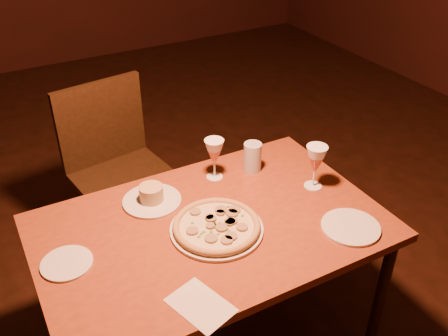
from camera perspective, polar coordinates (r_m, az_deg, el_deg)
floor at (r=2.53m, az=-3.39°, el=-14.66°), size 7.00×7.00×0.00m
dining_table at (r=1.91m, az=-1.45°, el=-7.86°), size 1.28×0.83×0.68m
chair_far at (r=2.53m, az=-12.01°, el=0.11°), size 0.51×0.51×0.93m
pizza_plate at (r=1.83m, az=-0.85°, el=-6.69°), size 0.34×0.34×0.04m
ramekin_saucer at (r=1.98m, az=-8.27°, el=-3.30°), size 0.23×0.23×0.07m
wine_glass_far at (r=2.07m, az=-1.11°, el=1.02°), size 0.08×0.08×0.18m
wine_glass_right at (r=2.04m, az=10.37°, el=0.12°), size 0.09×0.09×0.19m
water_tumbler at (r=2.14m, az=3.28°, el=1.27°), size 0.08×0.08×0.13m
side_plate_left at (r=1.79m, az=-17.53°, el=-10.35°), size 0.17×0.17×0.01m
side_plate_near at (r=1.90m, az=14.27°, el=-6.56°), size 0.22×0.22×0.01m
menu_card at (r=1.59m, az=-2.69°, el=-15.39°), size 0.19×0.23×0.00m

